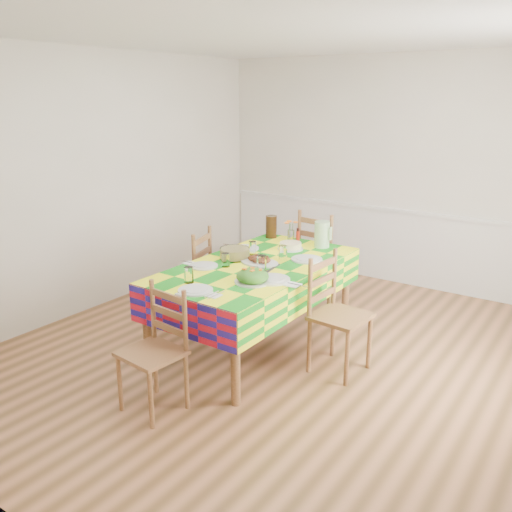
{
  "coord_description": "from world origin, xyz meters",
  "views": [
    {
      "loc": [
        2.37,
        -3.75,
        2.23
      ],
      "look_at": [
        -0.24,
        0.02,
        0.87
      ],
      "focal_mm": 38.0,
      "sensor_mm": 36.0,
      "label": 1
    }
  ],
  "objects": [
    {
      "name": "hot_sauce",
      "position": [
        -0.31,
        0.87,
        0.86
      ],
      "size": [
        0.04,
        0.04,
        0.16
      ],
      "primitive_type": "cylinder",
      "color": "red",
      "rests_on": "dining_table"
    },
    {
      "name": "room",
      "position": [
        0.0,
        0.0,
        1.35
      ],
      "size": [
        4.58,
        5.08,
        2.78
      ],
      "color": "brown",
      "rests_on": "ground"
    },
    {
      "name": "dining_table",
      "position": [
        -0.25,
        0.03,
        0.7
      ],
      "size": [
        1.09,
        2.02,
        0.79
      ],
      "color": "brown",
      "rests_on": "room"
    },
    {
      "name": "tea_pitcher",
      "position": [
        -0.66,
        0.9,
        0.9
      ],
      "size": [
        0.12,
        0.12,
        0.23
      ],
      "primitive_type": "cylinder",
      "color": "black",
      "rests_on": "dining_table"
    },
    {
      "name": "chair_far",
      "position": [
        -0.26,
        1.3,
        0.52
      ],
      "size": [
        0.51,
        0.49,
        1.06
      ],
      "rotation": [
        0.0,
        0.0,
        3.04
      ],
      "color": "brown",
      "rests_on": "room"
    },
    {
      "name": "wainscot",
      "position": [
        0.0,
        2.48,
        0.49
      ],
      "size": [
        4.41,
        0.06,
        0.92
      ],
      "color": "white",
      "rests_on": "room"
    },
    {
      "name": "chair_right",
      "position": [
        0.55,
        0.04,
        0.49
      ],
      "size": [
        0.45,
        0.47,
        0.99
      ],
      "rotation": [
        0.0,
        0.0,
        1.5
      ],
      "color": "brown",
      "rests_on": "room"
    },
    {
      "name": "green_pitcher",
      "position": [
        -0.04,
        0.87,
        0.91
      ],
      "size": [
        0.15,
        0.15,
        0.26
      ],
      "primitive_type": "cylinder",
      "color": "#9DCA8E",
      "rests_on": "dining_table"
    },
    {
      "name": "setting_left_far",
      "position": [
        -0.57,
        0.34,
        0.81
      ],
      "size": [
        0.48,
        0.29,
        0.13
      ],
      "rotation": [
        0.0,
        0.0,
        1.57
      ],
      "color": "silver",
      "rests_on": "dining_table"
    },
    {
      "name": "salad_platter",
      "position": [
        0.0,
        -0.39,
        0.83
      ],
      "size": [
        0.29,
        0.29,
        0.12
      ],
      "color": "silver",
      "rests_on": "dining_table"
    },
    {
      "name": "serving_utensils",
      "position": [
        -0.08,
        -0.04,
        0.79
      ],
      "size": [
        0.16,
        0.35,
        0.01
      ],
      "color": "black",
      "rests_on": "dining_table"
    },
    {
      "name": "flower_vase",
      "position": [
        -0.41,
        0.88,
        0.88
      ],
      "size": [
        0.14,
        0.12,
        0.23
      ],
      "color": "white",
      "rests_on": "dining_table"
    },
    {
      "name": "chair_left",
      "position": [
        -1.06,
        0.05,
        0.49
      ],
      "size": [
        0.52,
        0.54,
        0.99
      ],
      "rotation": [
        0.0,
        0.0,
        -1.29
      ],
      "color": "brown",
      "rests_on": "room"
    },
    {
      "name": "chair_near",
      "position": [
        -0.25,
        -1.24,
        0.46
      ],
      "size": [
        0.45,
        0.43,
        0.93
      ],
      "rotation": [
        0.0,
        0.0,
        -0.1
      ],
      "color": "brown",
      "rests_on": "room"
    },
    {
      "name": "cake",
      "position": [
        -0.25,
        0.62,
        0.82
      ],
      "size": [
        0.25,
        0.25,
        0.07
      ],
      "color": "silver",
      "rests_on": "dining_table"
    },
    {
      "name": "pasta_bowl",
      "position": [
        -0.51,
        0.07,
        0.83
      ],
      "size": [
        0.28,
        0.28,
        0.1
      ],
      "color": "white",
      "rests_on": "dining_table"
    },
    {
      "name": "meat_platter",
      "position": [
        -0.24,
        0.07,
        0.81
      ],
      "size": [
        0.36,
        0.26,
        0.07
      ],
      "color": "silver",
      "rests_on": "dining_table"
    },
    {
      "name": "setting_left_near",
      "position": [
        -0.54,
        -0.25,
        0.81
      ],
      "size": [
        0.46,
        0.27,
        0.12
      ],
      "rotation": [
        0.0,
        0.0,
        1.57
      ],
      "color": "silver",
      "rests_on": "dining_table"
    },
    {
      "name": "setting_right_near",
      "position": [
        0.04,
        -0.21,
        0.82
      ],
      "size": [
        0.57,
        0.33,
        0.15
      ],
      "rotation": [
        0.0,
        0.0,
        -1.57
      ],
      "color": "silver",
      "rests_on": "dining_table"
    },
    {
      "name": "name_card",
      "position": [
        -0.25,
        -0.96,
        0.8
      ],
      "size": [
        0.09,
        0.03,
        0.02
      ],
      "primitive_type": "cube",
      "color": "silver",
      "rests_on": "dining_table"
    },
    {
      "name": "setting_near_head",
      "position": [
        -0.3,
        -0.76,
        0.81
      ],
      "size": [
        0.44,
        0.29,
        0.13
      ],
      "color": "silver",
      "rests_on": "dining_table"
    },
    {
      "name": "setting_right_far",
      "position": [
        -0.0,
        0.35,
        0.82
      ],
      "size": [
        0.53,
        0.31,
        0.14
      ],
      "rotation": [
        0.0,
        0.0,
        -1.57
      ],
      "color": "silver",
      "rests_on": "dining_table"
    }
  ]
}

